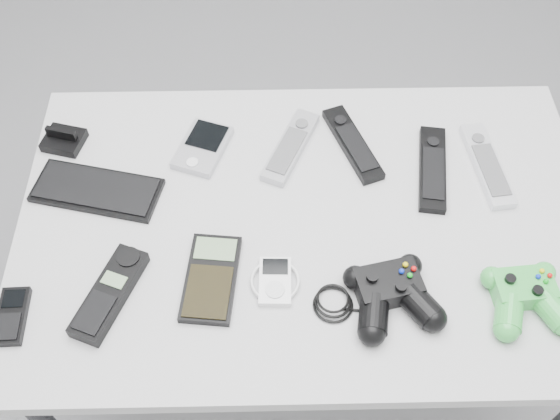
{
  "coord_description": "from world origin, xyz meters",
  "views": [
    {
      "loc": [
        -0.05,
        -0.68,
        1.68
      ],
      "look_at": [
        -0.03,
        0.0,
        0.72
      ],
      "focal_mm": 42.0,
      "sensor_mm": 36.0,
      "label": 1
    }
  ],
  "objects_px": {
    "desk": "(307,239)",
    "cordless_handset": "(110,293)",
    "pda_keyboard": "(97,190)",
    "remote_silver_a": "(291,146)",
    "mobile_phone": "(12,316)",
    "controller_green": "(526,295)",
    "pda": "(202,147)",
    "mp3_player": "(275,281)",
    "remote_silver_b": "(487,165)",
    "calculator": "(211,278)",
    "remote_black_b": "(433,168)",
    "remote_black_a": "(353,143)",
    "controller_black": "(391,292)"
  },
  "relations": [
    {
      "from": "remote_black_a",
      "to": "mobile_phone",
      "type": "xyz_separation_m",
      "value": [
        -0.59,
        -0.36,
        -0.0
      ]
    },
    {
      "from": "cordless_handset",
      "to": "mp3_player",
      "type": "distance_m",
      "value": 0.28
    },
    {
      "from": "cordless_handset",
      "to": "controller_green",
      "type": "distance_m",
      "value": 0.69
    },
    {
      "from": "pda",
      "to": "remote_black_b",
      "type": "xyz_separation_m",
      "value": [
        0.44,
        -0.06,
        -0.0
      ]
    },
    {
      "from": "desk",
      "to": "remote_black_b",
      "type": "distance_m",
      "value": 0.28
    },
    {
      "from": "mobile_phone",
      "to": "cordless_handset",
      "type": "xyz_separation_m",
      "value": [
        0.16,
        0.04,
        0.01
      ]
    },
    {
      "from": "remote_silver_a",
      "to": "mp3_player",
      "type": "distance_m",
      "value": 0.3
    },
    {
      "from": "mobile_phone",
      "to": "pda_keyboard",
      "type": "bearing_deg",
      "value": 66.74
    },
    {
      "from": "remote_black_b",
      "to": "cordless_handset",
      "type": "bearing_deg",
      "value": -146.98
    },
    {
      "from": "pda_keyboard",
      "to": "calculator",
      "type": "bearing_deg",
      "value": -27.73
    },
    {
      "from": "pda_keyboard",
      "to": "remote_silver_b",
      "type": "relative_size",
      "value": 1.16
    },
    {
      "from": "mobile_phone",
      "to": "controller_green",
      "type": "xyz_separation_m",
      "value": [
        0.84,
        0.01,
        0.01
      ]
    },
    {
      "from": "remote_silver_b",
      "to": "controller_black",
      "type": "distance_m",
      "value": 0.36
    },
    {
      "from": "remote_silver_a",
      "to": "mobile_phone",
      "type": "relative_size",
      "value": 1.86
    },
    {
      "from": "remote_silver_b",
      "to": "cordless_handset",
      "type": "distance_m",
      "value": 0.73
    },
    {
      "from": "remote_black_b",
      "to": "calculator",
      "type": "distance_m",
      "value": 0.47
    },
    {
      "from": "pda",
      "to": "cordless_handset",
      "type": "relative_size",
      "value": 0.72
    },
    {
      "from": "remote_silver_b",
      "to": "controller_green",
      "type": "bearing_deg",
      "value": -96.5
    },
    {
      "from": "cordless_handset",
      "to": "mp3_player",
      "type": "height_order",
      "value": "cordless_handset"
    },
    {
      "from": "remote_black_b",
      "to": "calculator",
      "type": "height_order",
      "value": "remote_black_b"
    },
    {
      "from": "desk",
      "to": "remote_silver_b",
      "type": "relative_size",
      "value": 5.21
    },
    {
      "from": "pda_keyboard",
      "to": "mobile_phone",
      "type": "distance_m",
      "value": 0.28
    },
    {
      "from": "remote_silver_a",
      "to": "mp3_player",
      "type": "bearing_deg",
      "value": -72.41
    },
    {
      "from": "remote_silver_a",
      "to": "remote_black_a",
      "type": "distance_m",
      "value": 0.12
    },
    {
      "from": "pda",
      "to": "controller_green",
      "type": "bearing_deg",
      "value": -12.08
    },
    {
      "from": "mobile_phone",
      "to": "cordless_handset",
      "type": "bearing_deg",
      "value": 11.17
    },
    {
      "from": "pda_keyboard",
      "to": "remote_silver_a",
      "type": "distance_m",
      "value": 0.38
    },
    {
      "from": "remote_silver_a",
      "to": "desk",
      "type": "bearing_deg",
      "value": -56.99
    },
    {
      "from": "remote_black_a",
      "to": "controller_black",
      "type": "relative_size",
      "value": 0.78
    },
    {
      "from": "calculator",
      "to": "controller_green",
      "type": "distance_m",
      "value": 0.52
    },
    {
      "from": "mobile_phone",
      "to": "controller_green",
      "type": "relative_size",
      "value": 0.69
    },
    {
      "from": "desk",
      "to": "remote_black_a",
      "type": "distance_m",
      "value": 0.21
    },
    {
      "from": "mobile_phone",
      "to": "remote_black_a",
      "type": "bearing_deg",
      "value": 29.79
    },
    {
      "from": "remote_silver_a",
      "to": "pda_keyboard",
      "type": "bearing_deg",
      "value": -140.68
    },
    {
      "from": "desk",
      "to": "cordless_handset",
      "type": "bearing_deg",
      "value": -155.97
    },
    {
      "from": "pda",
      "to": "remote_silver_b",
      "type": "distance_m",
      "value": 0.55
    },
    {
      "from": "pda",
      "to": "mp3_player",
      "type": "relative_size",
      "value": 1.41
    },
    {
      "from": "desk",
      "to": "remote_silver_a",
      "type": "distance_m",
      "value": 0.19
    },
    {
      "from": "pda",
      "to": "remote_silver_b",
      "type": "bearing_deg",
      "value": 14.19
    },
    {
      "from": "remote_black_b",
      "to": "mp3_player",
      "type": "distance_m",
      "value": 0.39
    },
    {
      "from": "controller_black",
      "to": "controller_green",
      "type": "xyz_separation_m",
      "value": [
        0.22,
        -0.01,
        -0.0
      ]
    },
    {
      "from": "remote_silver_b",
      "to": "controller_green",
      "type": "height_order",
      "value": "controller_green"
    },
    {
      "from": "pda_keyboard",
      "to": "remote_black_a",
      "type": "height_order",
      "value": "remote_black_a"
    },
    {
      "from": "calculator",
      "to": "cordless_handset",
      "type": "bearing_deg",
      "value": -163.99
    },
    {
      "from": "desk",
      "to": "calculator",
      "type": "distance_m",
      "value": 0.22
    },
    {
      "from": "remote_silver_a",
      "to": "remote_black_b",
      "type": "bearing_deg",
      "value": 11.72
    },
    {
      "from": "remote_silver_a",
      "to": "remote_black_a",
      "type": "relative_size",
      "value": 0.97
    },
    {
      "from": "pda_keyboard",
      "to": "calculator",
      "type": "distance_m",
      "value": 0.29
    },
    {
      "from": "remote_silver_b",
      "to": "controller_black",
      "type": "xyz_separation_m",
      "value": [
        -0.22,
        -0.28,
        0.02
      ]
    },
    {
      "from": "mp3_player",
      "to": "controller_green",
      "type": "height_order",
      "value": "controller_green"
    }
  ]
}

